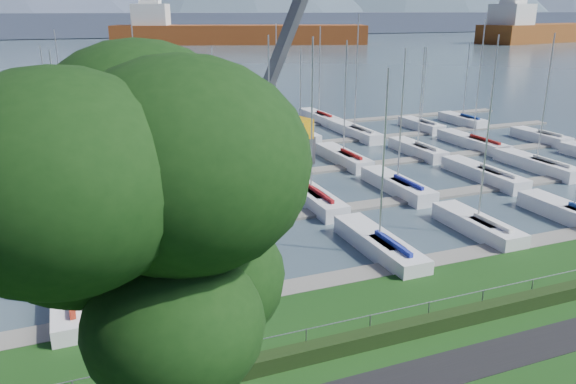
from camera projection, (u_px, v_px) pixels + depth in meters
path at (430, 374)px, 22.04m from camera, size 160.00×2.00×0.04m
water at (85, 42)px, 254.35m from camera, size 800.00×540.00×0.20m
hedge at (395, 333)px, 24.23m from camera, size 80.00×0.70×0.70m
fence at (391, 311)px, 24.32m from camera, size 80.00×0.04×0.04m
foothill at (77, 24)px, 314.16m from camera, size 900.00×80.00×12.00m
docks at (227, 181)px, 47.71m from camera, size 90.00×41.60×0.25m
tree at (142, 194)px, 12.07m from camera, size 7.37×8.03×13.42m
crane at (291, 103)px, 52.20m from camera, size 7.15×13.10×22.35m
cargo_ship_mid at (230, 35)px, 237.34m from camera, size 105.76×51.62×21.50m
cargo_ship_east at (540, 33)px, 252.42m from camera, size 77.84×33.78×21.50m
sailboat_fleet at (205, 109)px, 48.32m from camera, size 75.58×49.09×13.77m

